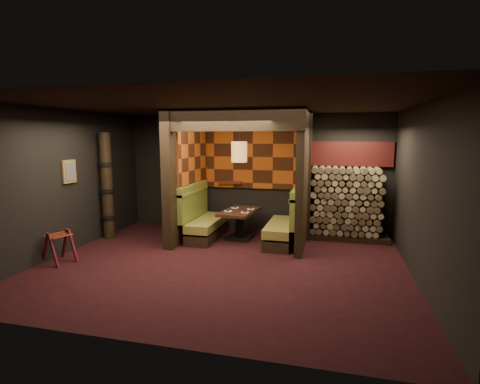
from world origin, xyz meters
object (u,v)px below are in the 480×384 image
dining_table (240,220)px  luggage_rack (59,246)px  firewood_stack (350,204)px  totem_column (107,187)px  pendant_lamp (239,152)px  booth_bench_left (203,221)px  booth_bench_right (285,225)px

dining_table → luggage_rack: bearing=-139.9°
firewood_stack → totem_column: bearing=-166.8°
dining_table → firewood_stack: 2.51m
pendant_lamp → booth_bench_left: bearing=-174.1°
pendant_lamp → totem_column: size_ratio=0.46×
booth_bench_left → booth_bench_right: same height
booth_bench_right → totem_column: 4.10m
totem_column → dining_table: bearing=13.2°
luggage_rack → firewood_stack: size_ratio=0.40×
booth_bench_left → pendant_lamp: pendant_lamp is taller
booth_bench_right → luggage_rack: 4.51m
dining_table → pendant_lamp: pendant_lamp is taller
pendant_lamp → firewood_stack: (2.41, 0.61, -1.16)m
totem_column → firewood_stack: (5.33, 1.25, -0.37)m
booth_bench_left → pendant_lamp: 1.79m
booth_bench_right → dining_table: (-1.06, 0.14, 0.03)m
luggage_rack → totem_column: size_ratio=0.29×
dining_table → booth_bench_left: bearing=-170.7°
dining_table → totem_column: (-2.92, -0.69, 0.76)m
booth_bench_left → luggage_rack: bearing=-131.6°
totem_column → booth_bench_left: bearing=14.8°
luggage_rack → totem_column: 1.92m
dining_table → booth_bench_right: bearing=-7.3°
dining_table → pendant_lamp: (-0.00, -0.05, 1.55)m
dining_table → totem_column: totem_column is taller
totem_column → pendant_lamp: bearing=12.3°
booth_bench_left → pendant_lamp: bearing=5.9°
pendant_lamp → luggage_rack: 4.04m
pendant_lamp → luggage_rack: (-2.84, -2.35, -1.66)m
booth_bench_left → luggage_rack: 3.02m
booth_bench_left → totem_column: totem_column is taller
booth_bench_right → dining_table: 1.07m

